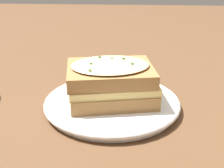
% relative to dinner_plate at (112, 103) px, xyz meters
% --- Properties ---
extents(ground_plane, '(2.40, 2.40, 0.00)m').
position_rel_dinner_plate_xyz_m(ground_plane, '(-0.01, -0.02, -0.01)').
color(ground_plane, brown).
extents(dinner_plate, '(0.25, 0.25, 0.02)m').
position_rel_dinner_plate_xyz_m(dinner_plate, '(0.00, 0.00, 0.00)').
color(dinner_plate, white).
rests_on(dinner_plate, ground_plane).
extents(sandwich, '(0.17, 0.14, 0.07)m').
position_rel_dinner_plate_xyz_m(sandwich, '(-0.00, 0.00, 0.04)').
color(sandwich, '#A37542').
rests_on(sandwich, dinner_plate).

